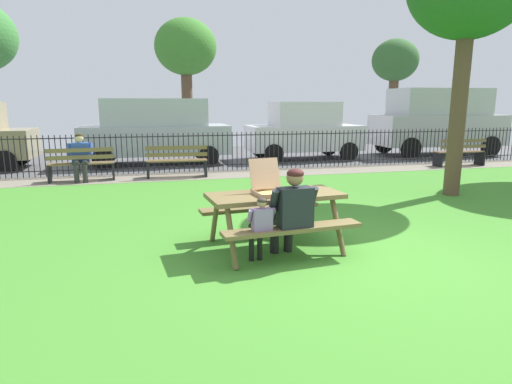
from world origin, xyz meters
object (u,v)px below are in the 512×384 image
(picnic_table_foreground, at_px, (275,206))
(park_bench_right, at_px, (460,153))
(pizza_box_open, at_px, (269,188))
(park_bench_left, at_px, (81,165))
(parked_car_center, at_px, (304,130))
(far_tree_center, at_px, (395,63))
(pizza_slice_on_table, at_px, (301,189))
(park_bench_center, at_px, (177,162))
(parked_car_right, at_px, (438,120))
(child_at_table, at_px, (260,224))
(person_on_park_bench, at_px, (80,155))
(adult_at_table, at_px, (292,210))
(far_tree_midleft, at_px, (186,49))
(parked_car_left, at_px, (156,130))

(picnic_table_foreground, bearing_deg, park_bench_right, 38.26)
(pizza_box_open, relative_size, park_bench_left, 0.35)
(parked_car_center, height_order, far_tree_center, far_tree_center)
(pizza_slice_on_table, xyz_separation_m, park_bench_left, (-3.72, 6.03, -0.36))
(pizza_box_open, height_order, parked_car_center, parked_car_center)
(park_bench_center, relative_size, far_tree_center, 0.31)
(pizza_box_open, xyz_separation_m, parked_car_right, (9.05, 8.95, 0.45))
(parked_car_center, distance_m, far_tree_center, 10.69)
(child_at_table, relative_size, person_on_park_bench, 0.72)
(adult_at_table, height_order, park_bench_center, adult_at_table)
(child_at_table, height_order, parked_car_right, parked_car_right)
(person_on_park_bench, xyz_separation_m, far_tree_midleft, (3.61, 9.67, 3.71))
(pizza_slice_on_table, xyz_separation_m, park_bench_center, (-1.33, 6.03, -0.36))
(parked_car_center, bearing_deg, park_bench_left, -158.56)
(far_tree_midleft, bearing_deg, child_at_table, -92.31)
(adult_at_table, relative_size, far_tree_center, 0.23)
(pizza_box_open, distance_m, parked_car_right, 12.74)
(pizza_box_open, distance_m, parked_car_left, 9.04)
(person_on_park_bench, xyz_separation_m, far_tree_center, (14.51, 9.67, 3.32))
(pizza_box_open, relative_size, pizza_slice_on_table, 2.05)
(pizza_box_open, relative_size, person_on_park_bench, 0.47)
(picnic_table_foreground, xyz_separation_m, adult_at_table, (0.07, -0.50, 0.06))
(pizza_slice_on_table, bearing_deg, park_bench_right, 39.06)
(parked_car_right, distance_m, far_tree_midleft, 11.52)
(child_at_table, height_order, park_bench_left, child_at_table)
(pizza_box_open, distance_m, adult_at_table, 0.54)
(picnic_table_foreground, bearing_deg, far_tree_center, 54.79)
(pizza_slice_on_table, xyz_separation_m, parked_car_right, (8.53, 8.76, 0.53))
(parked_car_left, bearing_deg, picnic_table_foreground, -81.36)
(pizza_slice_on_table, relative_size, child_at_table, 0.32)
(park_bench_right, bearing_deg, adult_at_table, -139.32)
(pizza_slice_on_table, distance_m, parked_car_right, 12.23)
(park_bench_left, height_order, person_on_park_bench, person_on_park_bench)
(person_on_park_bench, relative_size, parked_car_left, 0.26)
(picnic_table_foreground, distance_m, pizza_slice_on_table, 0.50)
(park_bench_right, xyz_separation_m, parked_car_center, (-4.20, 2.73, 0.59))
(adult_at_table, xyz_separation_m, person_on_park_bench, (-3.37, 6.72, 0.00))
(adult_at_table, bearing_deg, parked_car_left, 98.61)
(pizza_slice_on_table, distance_m, person_on_park_bench, 7.11)
(parked_car_left, distance_m, far_tree_midleft, 7.87)
(child_at_table, distance_m, person_on_park_bench, 7.40)
(far_tree_center, bearing_deg, pizza_box_open, -125.39)
(pizza_slice_on_table, xyz_separation_m, far_tree_midleft, (-0.13, 15.72, 3.59))
(picnic_table_foreground, xyz_separation_m, parked_car_left, (-1.36, 8.93, 0.50))
(park_bench_left, distance_m, parked_car_center, 7.49)
(parked_car_left, height_order, far_tree_center, far_tree_center)
(adult_at_table, bearing_deg, person_on_park_bench, 116.63)
(picnic_table_foreground, distance_m, park_bench_center, 6.27)
(pizza_slice_on_table, xyz_separation_m, adult_at_table, (-0.37, -0.67, -0.12))
(pizza_box_open, distance_m, pizza_slice_on_table, 0.57)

